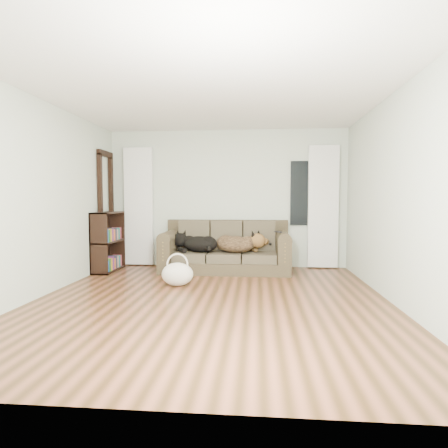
# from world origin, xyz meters

# --- Properties ---
(floor) EXTENTS (5.00, 5.00, 0.00)m
(floor) POSITION_xyz_m (0.00, 0.00, 0.00)
(floor) COLOR #3C2611
(floor) RESTS_ON ground
(ceiling) EXTENTS (5.00, 5.00, 0.00)m
(ceiling) POSITION_xyz_m (0.00, 0.00, 2.60)
(ceiling) COLOR white
(ceiling) RESTS_ON ground
(wall_back) EXTENTS (4.50, 0.04, 2.60)m
(wall_back) POSITION_xyz_m (0.00, 2.50, 1.30)
(wall_back) COLOR #B3C0A9
(wall_back) RESTS_ON ground
(wall_left) EXTENTS (0.04, 5.00, 2.60)m
(wall_left) POSITION_xyz_m (-2.25, 0.00, 1.30)
(wall_left) COLOR #B3C0A9
(wall_left) RESTS_ON ground
(wall_right) EXTENTS (0.04, 5.00, 2.60)m
(wall_right) POSITION_xyz_m (2.25, 0.00, 1.30)
(wall_right) COLOR #B3C0A9
(wall_right) RESTS_ON ground
(curtain_left) EXTENTS (0.55, 0.08, 2.25)m
(curtain_left) POSITION_xyz_m (-1.70, 2.42, 1.15)
(curtain_left) COLOR white
(curtain_left) RESTS_ON ground
(curtain_right) EXTENTS (0.55, 0.08, 2.25)m
(curtain_right) POSITION_xyz_m (1.80, 2.42, 1.15)
(curtain_right) COLOR white
(curtain_right) RESTS_ON ground
(window_pane) EXTENTS (0.50, 0.03, 1.20)m
(window_pane) POSITION_xyz_m (1.45, 2.47, 1.40)
(window_pane) COLOR black
(window_pane) RESTS_ON wall_back
(door_casing) EXTENTS (0.07, 0.60, 2.10)m
(door_casing) POSITION_xyz_m (-2.20, 2.05, 1.05)
(door_casing) COLOR black
(door_casing) RESTS_ON ground
(sofa) EXTENTS (2.26, 0.98, 0.93)m
(sofa) POSITION_xyz_m (0.02, 1.97, 0.45)
(sofa) COLOR black
(sofa) RESTS_ON floor
(dog_black_lab) EXTENTS (0.83, 0.77, 0.29)m
(dog_black_lab) POSITION_xyz_m (-0.48, 1.94, 0.48)
(dog_black_lab) COLOR black
(dog_black_lab) RESTS_ON sofa
(dog_shepherd) EXTENTS (0.88, 0.77, 0.32)m
(dog_shepherd) POSITION_xyz_m (0.24, 1.92, 0.49)
(dog_shepherd) COLOR black
(dog_shepherd) RESTS_ON sofa
(tv_remote) EXTENTS (0.13, 0.18, 0.02)m
(tv_remote) POSITION_xyz_m (0.94, 1.81, 0.73)
(tv_remote) COLOR black
(tv_remote) RESTS_ON sofa
(tote_bag) EXTENTS (0.57, 0.50, 0.34)m
(tote_bag) POSITION_xyz_m (-0.59, 0.77, 0.16)
(tote_bag) COLOR beige
(tote_bag) RESTS_ON floor
(bookshelf) EXTENTS (0.42, 0.88, 1.06)m
(bookshelf) POSITION_xyz_m (-2.09, 1.84, 0.50)
(bookshelf) COLOR black
(bookshelf) RESTS_ON floor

